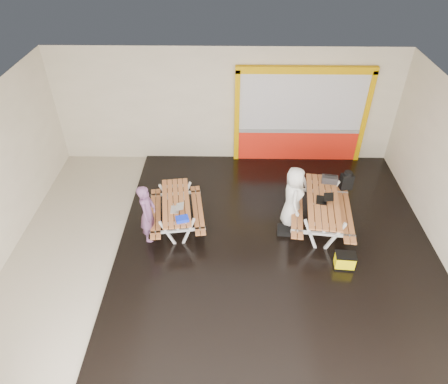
{
  "coord_description": "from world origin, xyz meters",
  "views": [
    {
      "loc": [
        0.12,
        -6.79,
        6.91
      ],
      "look_at": [
        0.0,
        0.9,
        1.0
      ],
      "focal_mm": 32.22,
      "sensor_mm": 36.0,
      "label": 1
    }
  ],
  "objects_px": {
    "blue_pouch": "(182,219)",
    "toolbox": "(330,179)",
    "fluke_bag": "(345,261)",
    "person_left": "(148,214)",
    "laptop_left": "(177,208)",
    "picnic_table_right": "(322,206)",
    "picnic_table_left": "(176,207)",
    "backpack": "(347,181)",
    "dark_case": "(286,230)",
    "person_right": "(293,197)",
    "laptop_right": "(324,199)"
  },
  "relations": [
    {
      "from": "blue_pouch",
      "to": "toolbox",
      "type": "relative_size",
      "value": 0.68
    },
    {
      "from": "toolbox",
      "to": "fluke_bag",
      "type": "relative_size",
      "value": 0.9
    },
    {
      "from": "person_left",
      "to": "laptop_left",
      "type": "relative_size",
      "value": 4.89
    },
    {
      "from": "person_left",
      "to": "laptop_left",
      "type": "distance_m",
      "value": 0.69
    },
    {
      "from": "picnic_table_right",
      "to": "laptop_left",
      "type": "distance_m",
      "value": 3.53
    },
    {
      "from": "picnic_table_left",
      "to": "blue_pouch",
      "type": "height_order",
      "value": "blue_pouch"
    },
    {
      "from": "laptop_left",
      "to": "toolbox",
      "type": "xyz_separation_m",
      "value": [
        3.8,
        1.04,
        0.14
      ]
    },
    {
      "from": "blue_pouch",
      "to": "toolbox",
      "type": "height_order",
      "value": "toolbox"
    },
    {
      "from": "blue_pouch",
      "to": "backpack",
      "type": "relative_size",
      "value": 0.54
    },
    {
      "from": "dark_case",
      "to": "backpack",
      "type": "bearing_deg",
      "value": 36.21
    },
    {
      "from": "picnic_table_right",
      "to": "toolbox",
      "type": "height_order",
      "value": "toolbox"
    },
    {
      "from": "laptop_left",
      "to": "backpack",
      "type": "xyz_separation_m",
      "value": [
        4.3,
        1.23,
        -0.03
      ]
    },
    {
      "from": "blue_pouch",
      "to": "backpack",
      "type": "xyz_separation_m",
      "value": [
        4.13,
        1.6,
        -0.02
      ]
    },
    {
      "from": "picnic_table_left",
      "to": "blue_pouch",
      "type": "bearing_deg",
      "value": -71.97
    },
    {
      "from": "person_right",
      "to": "blue_pouch",
      "type": "height_order",
      "value": "person_right"
    },
    {
      "from": "person_left",
      "to": "laptop_right",
      "type": "height_order",
      "value": "person_left"
    },
    {
      "from": "laptop_right",
      "to": "fluke_bag",
      "type": "xyz_separation_m",
      "value": [
        0.31,
        -1.37,
        -0.67
      ]
    },
    {
      "from": "picnic_table_left",
      "to": "laptop_left",
      "type": "height_order",
      "value": "laptop_left"
    },
    {
      "from": "person_right",
      "to": "picnic_table_right",
      "type": "bearing_deg",
      "value": -92.84
    },
    {
      "from": "laptop_right",
      "to": "blue_pouch",
      "type": "relative_size",
      "value": 1.57
    },
    {
      "from": "picnic_table_left",
      "to": "picnic_table_right",
      "type": "xyz_separation_m",
      "value": [
        3.57,
        -0.0,
        0.07
      ]
    },
    {
      "from": "person_left",
      "to": "person_right",
      "type": "height_order",
      "value": "person_right"
    },
    {
      "from": "picnic_table_right",
      "to": "blue_pouch",
      "type": "height_order",
      "value": "picnic_table_right"
    },
    {
      "from": "picnic_table_left",
      "to": "fluke_bag",
      "type": "distance_m",
      "value": 4.15
    },
    {
      "from": "person_left",
      "to": "backpack",
      "type": "bearing_deg",
      "value": -68.48
    },
    {
      "from": "laptop_left",
      "to": "laptop_right",
      "type": "xyz_separation_m",
      "value": [
        3.52,
        0.28,
        0.11
      ]
    },
    {
      "from": "picnic_table_right",
      "to": "blue_pouch",
      "type": "bearing_deg",
      "value": -168.38
    },
    {
      "from": "picnic_table_right",
      "to": "toolbox",
      "type": "relative_size",
      "value": 5.45
    },
    {
      "from": "picnic_table_left",
      "to": "picnic_table_right",
      "type": "bearing_deg",
      "value": -0.07
    },
    {
      "from": "picnic_table_left",
      "to": "backpack",
      "type": "xyz_separation_m",
      "value": [
        4.36,
        0.91,
        0.19
      ]
    },
    {
      "from": "person_right",
      "to": "dark_case",
      "type": "bearing_deg",
      "value": 158.9
    },
    {
      "from": "person_left",
      "to": "backpack",
      "type": "distance_m",
      "value": 5.16
    },
    {
      "from": "picnic_table_left",
      "to": "laptop_right",
      "type": "xyz_separation_m",
      "value": [
        3.58,
        -0.03,
        0.33
      ]
    },
    {
      "from": "person_left",
      "to": "blue_pouch",
      "type": "bearing_deg",
      "value": -96.7
    },
    {
      "from": "person_right",
      "to": "fluke_bag",
      "type": "height_order",
      "value": "person_right"
    },
    {
      "from": "picnic_table_right",
      "to": "laptop_right",
      "type": "relative_size",
      "value": 5.11
    },
    {
      "from": "backpack",
      "to": "person_right",
      "type": "bearing_deg",
      "value": -150.35
    },
    {
      "from": "laptop_left",
      "to": "backpack",
      "type": "bearing_deg",
      "value": 15.94
    },
    {
      "from": "person_left",
      "to": "dark_case",
      "type": "height_order",
      "value": "person_left"
    },
    {
      "from": "laptop_right",
      "to": "fluke_bag",
      "type": "relative_size",
      "value": 0.96
    },
    {
      "from": "person_left",
      "to": "picnic_table_right",
      "type": "bearing_deg",
      "value": -77.55
    },
    {
      "from": "person_right",
      "to": "fluke_bag",
      "type": "distance_m",
      "value": 1.91
    },
    {
      "from": "picnic_table_left",
      "to": "dark_case",
      "type": "bearing_deg",
      "value": -6.38
    },
    {
      "from": "backpack",
      "to": "laptop_left",
      "type": "bearing_deg",
      "value": -164.06
    },
    {
      "from": "blue_pouch",
      "to": "dark_case",
      "type": "height_order",
      "value": "blue_pouch"
    },
    {
      "from": "laptop_right",
      "to": "toolbox",
      "type": "xyz_separation_m",
      "value": [
        0.27,
        0.75,
        0.04
      ]
    },
    {
      "from": "laptop_left",
      "to": "fluke_bag",
      "type": "distance_m",
      "value": 4.03
    },
    {
      "from": "laptop_left",
      "to": "picnic_table_right",
      "type": "bearing_deg",
      "value": 5.08
    },
    {
      "from": "person_right",
      "to": "laptop_left",
      "type": "bearing_deg",
      "value": 99.3
    },
    {
      "from": "laptop_right",
      "to": "backpack",
      "type": "bearing_deg",
      "value": 50.54
    }
  ]
}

